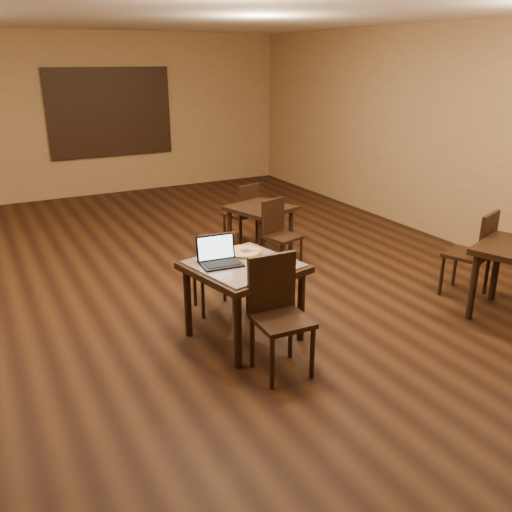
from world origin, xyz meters
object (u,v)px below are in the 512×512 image
chair_main_far (216,267)px  other_table_a (260,215)px  other_table_c_chair_far (476,250)px  pizza_pan (243,253)px  laptop (219,256)px  other_table_a_chair_near (278,230)px  other_table_a_chair_far (244,210)px  tiled_table (244,274)px  chair_main_near (277,308)px

chair_main_far → other_table_a: size_ratio=0.99×
other_table_a → other_table_c_chair_far: 2.72m
other_table_c_chair_far → pizza_pan: bearing=-33.2°
laptop → other_table_a_chair_near: 1.98m
laptop → other_table_a_chair_far: laptop is taller
other_table_a_chair_near → other_table_c_chair_far: 2.31m
tiled_table → chair_main_far: bearing=78.6°
chair_main_far → other_table_c_chair_far: other_table_c_chair_far is taller
chair_main_near → other_table_c_chair_far: bearing=8.3°
chair_main_near → other_table_a: chair_main_near is taller
pizza_pan → other_table_a_chair_far: size_ratio=0.39×
chair_main_near → pizza_pan: 0.88m
tiled_table → other_table_a: size_ratio=1.20×
chair_main_far → pizza_pan: 0.48m
chair_main_far → other_table_a_chair_near: size_ratio=1.02×
pizza_pan → other_table_a_chair_near: other_table_a_chair_near is taller
chair_main_near → other_table_c_chair_far: size_ratio=1.02×
tiled_table → other_table_c_chair_far: 2.70m
laptop → other_table_a_chair_near: laptop is taller
pizza_pan → other_table_a: size_ratio=0.38×
pizza_pan → other_table_c_chair_far: other_table_c_chair_far is taller
tiled_table → other_table_c_chair_far: bearing=-19.9°
other_table_a → chair_main_far: bearing=-150.0°
other_table_a_chair_near → other_table_c_chair_far: bearing=-68.0°
other_table_a_chair_near → other_table_c_chair_far: size_ratio=0.89×
chair_main_far → laptop: size_ratio=2.33×
tiled_table → other_table_a_chair_far: size_ratio=1.24×
chair_main_near → chair_main_far: size_ratio=1.12×
chair_main_near → other_table_a: size_ratio=1.11×
chair_main_near → pizza_pan: size_ratio=2.90×
other_table_a_chair_near → tiled_table: bearing=-147.1°
other_table_a_chair_far → chair_main_far: bearing=38.6°
tiled_table → pizza_pan: (0.12, 0.24, 0.11)m
chair_main_far → other_table_a_chair_near: (1.23, 0.82, -0.01)m
laptop → other_table_a_chair_far: size_ratio=0.44×
chair_main_near → tiled_table: bearing=93.2°
other_table_a → other_table_c_chair_far: bearing=-75.3°
other_table_a_chair_near → other_table_a: bearing=70.6°
tiled_table → chair_main_far: (-0.01, 0.62, -0.15)m
chair_main_near → other_table_a_chair_near: size_ratio=1.14×
other_table_c_chair_far → chair_main_far: bearing=-40.0°
tiled_table → other_table_a_chair_far: (1.27, 2.48, -0.16)m
other_table_a → tiled_table: bearing=-139.3°
pizza_pan → other_table_a_chair_near: size_ratio=0.39×
pizza_pan → other_table_a: pizza_pan is taller
tiled_table → chair_main_near: (0.00, -0.61, -0.09)m
chair_main_near → pizza_pan: bearing=85.0°
tiled_table → other_table_a_chair_near: 1.90m
laptop → other_table_a: laptop is taller
chair_main_near → other_table_a_chair_far: 3.34m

